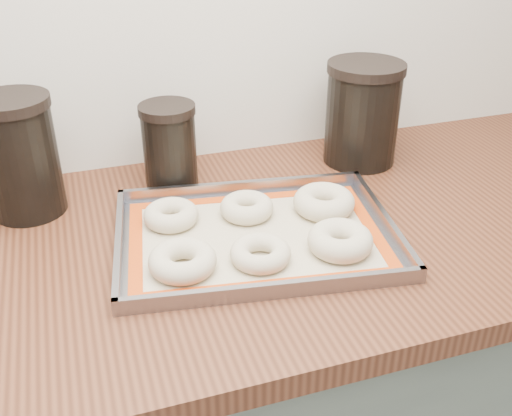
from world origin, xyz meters
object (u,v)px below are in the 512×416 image
object	(u,v)px
baking_tray	(256,235)
canister_right	(362,113)
bagel_back_right	(324,202)
bagel_front_right	(340,240)
canister_left	(20,156)
bagel_back_left	(171,215)
canister_mid	(169,146)
bagel_front_left	(183,261)
bagel_back_mid	(247,207)
bagel_front_mid	(260,253)

from	to	relation	value
baking_tray	canister_right	world-z (taller)	canister_right
canister_right	bagel_back_right	bearing A→B (deg)	-131.27
bagel_front_right	canister_left	bearing A→B (deg)	147.50
canister_left	bagel_back_left	bearing A→B (deg)	-29.72
bagel_front_right	canister_left	size ratio (longest dim) A/B	0.49
canister_left	canister_mid	xyz separation A→B (m)	(0.26, 0.02, -0.03)
bagel_front_left	canister_mid	distance (m)	0.31
bagel_back_left	bagel_back_right	xyz separation A→B (m)	(0.27, -0.04, 0.00)
bagel_front_right	bagel_back_left	xyz separation A→B (m)	(-0.24, 0.17, -0.00)
bagel_front_right	bagel_back_right	distance (m)	0.13
bagel_back_mid	canister_mid	world-z (taller)	canister_mid
bagel_front_left	bagel_front_right	size ratio (longest dim) A/B	1.00
bagel_front_right	bagel_back_left	bearing A→B (deg)	144.98
bagel_back_right	canister_mid	distance (m)	0.31
bagel_front_mid	bagel_back_left	xyz separation A→B (m)	(-0.11, 0.16, 0.00)
canister_right	bagel_front_right	bearing A→B (deg)	-121.43
bagel_back_mid	canister_right	bearing A→B (deg)	27.65
bagel_front_left	bagel_front_right	world-z (taller)	bagel_front_right
bagel_back_left	canister_left	xyz separation A→B (m)	(-0.23, 0.13, 0.09)
baking_tray	bagel_back_mid	size ratio (longest dim) A/B	5.35
baking_tray	bagel_back_left	bearing A→B (deg)	145.39
bagel_front_left	bagel_back_mid	bearing A→B (deg)	41.68
bagel_back_left	bagel_back_mid	bearing A→B (deg)	-7.04
bagel_front_mid	canister_mid	distance (m)	0.33
baking_tray	bagel_back_right	size ratio (longest dim) A/B	4.59
bagel_back_right	canister_right	distance (m)	0.26
bagel_back_left	canister_right	world-z (taller)	canister_right
bagel_front_mid	canister_right	bearing A→B (deg)	42.95
bagel_back_left	bagel_back_right	distance (m)	0.27
bagel_front_left	bagel_back_left	world-z (taller)	bagel_front_left
bagel_back_mid	bagel_back_right	bearing A→B (deg)	-11.87
bagel_back_left	canister_right	xyz separation A→B (m)	(0.43, 0.14, 0.08)
bagel_front_left	canister_left	bearing A→B (deg)	128.83
bagel_back_mid	bagel_front_left	bearing A→B (deg)	-138.32
bagel_front_left	bagel_back_left	bearing A→B (deg)	85.81
bagel_front_left	bagel_back_mid	distance (m)	0.19
bagel_front_right	canister_right	size ratio (longest dim) A/B	0.50
canister_left	bagel_back_mid	bearing A→B (deg)	-22.24
bagel_front_left	canister_right	world-z (taller)	canister_right
bagel_front_mid	bagel_back_right	xyz separation A→B (m)	(0.16, 0.11, 0.00)
canister_left	canister_mid	size ratio (longest dim) A/B	1.31
bagel_back_left	canister_right	size ratio (longest dim) A/B	0.45
bagel_back_right	canister_right	xyz separation A→B (m)	(0.16, 0.18, 0.08)
bagel_front_mid	bagel_front_right	size ratio (longest dim) A/B	0.91
bagel_front_mid	bagel_back_right	distance (m)	0.19
canister_mid	canister_right	bearing A→B (deg)	-2.00
bagel_front_right	canister_left	distance (m)	0.57
bagel_back_mid	bagel_back_right	world-z (taller)	bagel_back_right
bagel_front_left	bagel_front_right	bearing A→B (deg)	-5.86
baking_tray	canister_right	distance (m)	0.39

